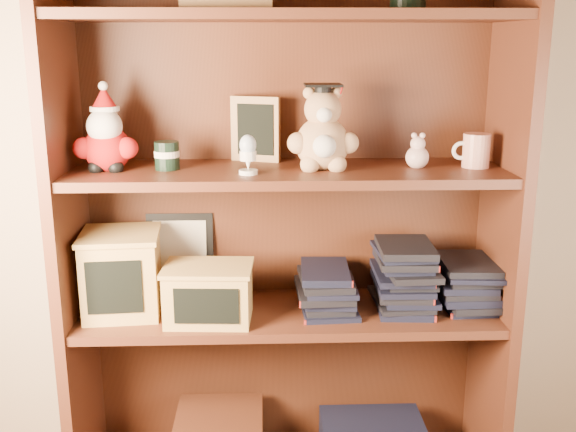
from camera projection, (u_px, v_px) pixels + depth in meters
name	position (u px, v px, depth m)	size (l,w,h in m)	color
bookcase	(286.00, 226.00, 1.87)	(1.20, 0.35, 1.60)	#502617
shelf_lower	(288.00, 313.00, 1.88)	(1.14, 0.33, 0.02)	#502617
shelf_upper	(288.00, 173.00, 1.78)	(1.14, 0.33, 0.02)	#502617
santa_plush	(106.00, 137.00, 1.73)	(0.17, 0.12, 0.24)	#A50F0F
teachers_tin	(167.00, 155.00, 1.76)	(0.07, 0.07, 0.07)	black
chalkboard_plaque	(255.00, 130.00, 1.86)	(0.14, 0.10, 0.18)	#9E7547
egg_cup	(248.00, 153.00, 1.69)	(0.05, 0.05, 0.10)	white
grad_teddy_bear	(323.00, 136.00, 1.75)	(0.19, 0.16, 0.23)	tan
pink_figurine	(417.00, 154.00, 1.78)	(0.06, 0.06, 0.10)	beige
teacher_mug	(475.00, 151.00, 1.78)	(0.10, 0.07, 0.09)	silver
certificate_frame	(180.00, 254.00, 1.97)	(0.19, 0.05, 0.24)	black
treats_box	(122.00, 272.00, 1.83)	(0.23, 0.23, 0.23)	tan
pencils_box	(209.00, 293.00, 1.79)	(0.24, 0.18, 0.15)	tan
book_stack_left	(326.00, 290.00, 1.87)	(0.14, 0.20, 0.11)	black
book_stack_mid	(406.00, 275.00, 1.87)	(0.14, 0.20, 0.19)	black
book_stack_right	(466.00, 285.00, 1.88)	(0.14, 0.20, 0.13)	black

